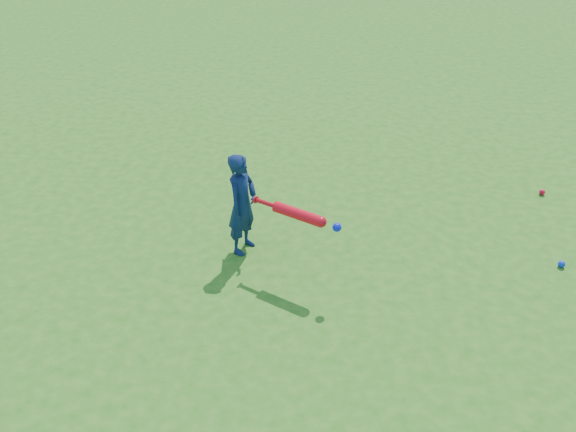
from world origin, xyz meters
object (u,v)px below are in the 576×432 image
object	(u,v)px
child	(242,204)
ground_ball_blue	(562,264)
ground_ball_red	(542,192)
bat_swing	(302,215)

from	to	relation	value
child	ground_ball_blue	world-z (taller)	child
child	ground_ball_red	distance (m)	3.38
ground_ball_red	ground_ball_blue	bearing A→B (deg)	-95.79
child	ground_ball_blue	size ratio (longest dim) A/B	15.06
ground_ball_red	bat_swing	bearing A→B (deg)	-145.92
child	bat_swing	bearing A→B (deg)	-101.46
child	ground_ball_blue	xyz separation A→B (m)	(2.93, -0.01, -0.46)
child	ground_ball_red	size ratio (longest dim) A/B	15.63
child	ground_ball_blue	bearing A→B (deg)	-69.43
ground_ball_red	ground_ball_blue	size ratio (longest dim) A/B	0.96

